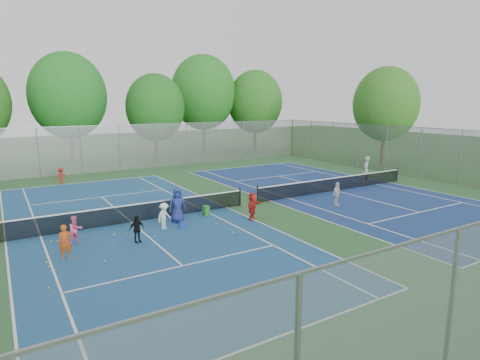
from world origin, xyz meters
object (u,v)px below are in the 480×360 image
net_right (336,184)px  instructor (366,170)px  ball_hopper (206,211)px  ball_crate (183,225)px  net_left (131,214)px

net_right → instructor: (3.63, 0.64, 0.56)m
ball_hopper → instructor: 14.00m
net_right → ball_crate: net_right is taller
net_right → instructor: size_ratio=6.33×
net_left → instructor: 17.65m
net_left → ball_hopper: bearing=-13.3°
net_left → net_right: 14.00m
ball_crate → ball_hopper: (1.85, 1.24, 0.14)m
ball_hopper → instructor: size_ratio=0.28×
net_left → ball_crate: 2.85m
net_right → ball_hopper: (-10.27, -0.88, -0.18)m
instructor → ball_hopper: bearing=-25.5°
net_left → ball_crate: bearing=-48.5°
net_left → net_right: same height
ball_hopper → instructor: instructor is taller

